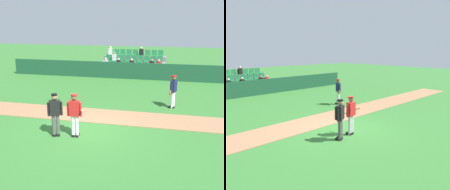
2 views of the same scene
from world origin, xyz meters
The scene contains 7 objects.
ground_plane centered at (0.00, 0.00, 0.00)m, with size 80.00×80.00×0.00m, color #33702D.
infield_dirt_path centered at (0.00, 1.95, 0.01)m, with size 28.00×1.99×0.03m, color #9E704C.
dugout_fence centered at (0.00, 11.03, 0.65)m, with size 20.00×0.16×1.31m, color #19472D.
stadium_bleachers centered at (-0.01, 12.89, 0.63)m, with size 5.55×2.95×2.30m.
batter_red_jersey centered at (-0.17, -0.67, 0.97)m, with size 0.72×0.75×1.76m.
umpire_home_plate centered at (-0.95, -0.77, 1.00)m, with size 0.54×0.43×1.76m.
runner_navy_jersey centered at (3.50, 4.02, 0.96)m, with size 0.42×0.62×1.76m.
Camera 2 is at (-7.43, -7.46, 3.79)m, focal length 37.09 mm.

